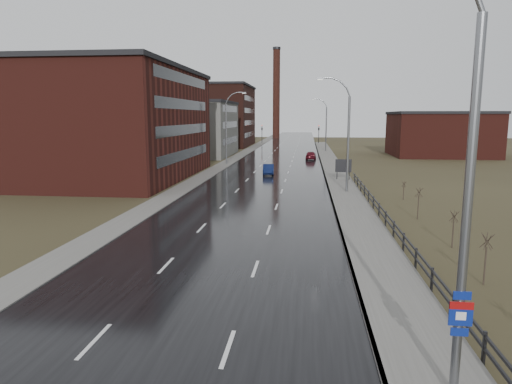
% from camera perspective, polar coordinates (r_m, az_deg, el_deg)
% --- Properties ---
extents(road, '(14.00, 300.00, 0.06)m').
position_cam_1_polar(road, '(70.31, 2.44, 3.26)').
color(road, black).
rests_on(road, ground).
extents(sidewalk_right, '(3.20, 180.00, 0.18)m').
position_cam_1_polar(sidewalk_right, '(45.53, 11.11, -0.22)').
color(sidewalk_right, '#595651').
rests_on(sidewalk_right, ground).
extents(curb_right, '(0.16, 180.00, 0.18)m').
position_cam_1_polar(curb_right, '(45.43, 9.20, -0.19)').
color(curb_right, slate).
rests_on(curb_right, ground).
extents(sidewalk_left, '(2.40, 260.00, 0.12)m').
position_cam_1_polar(sidewalk_left, '(71.34, -4.15, 3.36)').
color(sidewalk_left, '#595651').
rests_on(sidewalk_left, ground).
extents(warehouse_near, '(22.44, 28.56, 13.50)m').
position_cam_1_polar(warehouse_near, '(60.50, -19.03, 8.15)').
color(warehouse_near, '#471914').
rests_on(warehouse_near, ground).
extents(warehouse_mid, '(16.32, 20.40, 10.50)m').
position_cam_1_polar(warehouse_mid, '(90.68, -8.25, 7.88)').
color(warehouse_mid, slate).
rests_on(warehouse_mid, ground).
extents(warehouse_far, '(26.52, 24.48, 15.50)m').
position_cam_1_polar(warehouse_far, '(120.97, -7.00, 9.46)').
color(warehouse_far, '#331611').
rests_on(warehouse_far, ground).
extents(building_right, '(18.36, 16.32, 8.50)m').
position_cam_1_polar(building_right, '(95.29, 22.06, 6.76)').
color(building_right, '#471914').
rests_on(building_right, ground).
extents(smokestack, '(2.70, 2.70, 30.70)m').
position_cam_1_polar(smokestack, '(160.30, 2.56, 12.26)').
color(smokestack, '#331611').
rests_on(smokestack, ground).
extents(streetlight_main, '(3.91, 0.29, 12.11)m').
position_cam_1_polar(streetlight_main, '(12.41, 23.72, 1.53)').
color(streetlight_main, slate).
rests_on(streetlight_main, ground).
extents(streetlight_right_mid, '(3.36, 0.28, 11.35)m').
position_cam_1_polar(streetlight_right_mid, '(45.93, 11.11, 7.08)').
color(streetlight_right_mid, slate).
rests_on(streetlight_right_mid, ground).
extents(streetlight_left, '(3.36, 0.28, 11.35)m').
position_cam_1_polar(streetlight_left, '(72.84, -3.53, 8.05)').
color(streetlight_left, slate).
rests_on(streetlight_left, ground).
extents(streetlight_right_far, '(3.36, 0.28, 11.35)m').
position_cam_1_polar(streetlight_right_far, '(99.83, 8.60, 8.33)').
color(streetlight_right_far, slate).
rests_on(streetlight_right_far, ground).
extents(guardrail, '(0.10, 53.05, 1.10)m').
position_cam_1_polar(guardrail, '(29.41, 17.08, -4.51)').
color(guardrail, black).
rests_on(guardrail, ground).
extents(shrub_c, '(0.57, 0.60, 2.40)m').
position_cam_1_polar(shrub_c, '(23.29, 26.77, -7.34)').
color(shrub_c, '#382D23').
rests_on(shrub_c, ground).
extents(shrub_d, '(0.52, 0.55, 2.19)m').
position_cam_1_polar(shrub_d, '(28.94, 23.43, -4.19)').
color(shrub_d, '#382D23').
rests_on(shrub_d, ground).
extents(shrub_e, '(0.57, 0.60, 2.40)m').
position_cam_1_polar(shrub_e, '(35.89, 19.64, -1.26)').
color(shrub_e, '#382D23').
rests_on(shrub_e, ground).
extents(shrub_f, '(0.42, 0.44, 1.72)m').
position_cam_1_polar(shrub_f, '(43.88, 17.98, 0.22)').
color(shrub_f, '#382D23').
rests_on(shrub_f, ground).
extents(billboard, '(1.90, 0.17, 2.59)m').
position_cam_1_polar(billboard, '(54.97, 10.87, 3.15)').
color(billboard, black).
rests_on(billboard, ground).
extents(traffic_light_left, '(0.58, 2.73, 5.30)m').
position_cam_1_polar(traffic_light_left, '(130.40, 0.75, 8.13)').
color(traffic_light_left, black).
rests_on(traffic_light_left, ground).
extents(traffic_light_right, '(0.58, 2.73, 5.30)m').
position_cam_1_polar(traffic_light_right, '(129.82, 7.87, 8.04)').
color(traffic_light_right, black).
rests_on(traffic_light_right, ground).
extents(car_near, '(1.70, 4.11, 1.33)m').
position_cam_1_polar(car_near, '(59.97, 1.55, 2.80)').
color(car_near, '#0C1740').
rests_on(car_near, ground).
extents(car_far, '(2.01, 4.46, 1.49)m').
position_cam_1_polar(car_far, '(81.29, 6.88, 4.54)').
color(car_far, '#4E0D17').
rests_on(car_far, ground).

